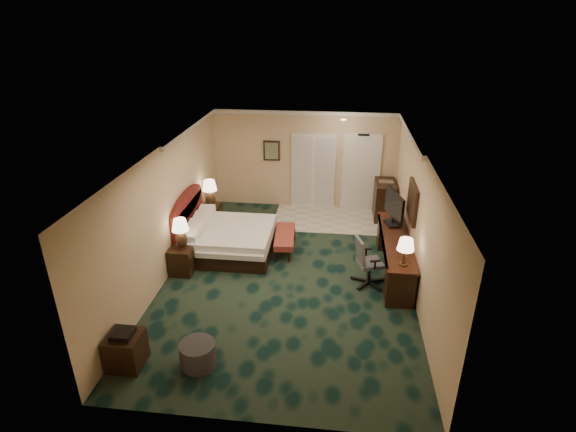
# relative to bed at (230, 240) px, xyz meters

# --- Properties ---
(floor) EXTENTS (5.00, 7.50, 0.00)m
(floor) POSITION_rel_bed_xyz_m (1.44, -0.85, -0.30)
(floor) COLOR black
(floor) RESTS_ON ground
(ceiling) EXTENTS (5.00, 7.50, 0.00)m
(ceiling) POSITION_rel_bed_xyz_m (1.44, -0.85, 2.40)
(ceiling) COLOR white
(ceiling) RESTS_ON wall_back
(wall_back) EXTENTS (5.00, 0.00, 2.70)m
(wall_back) POSITION_rel_bed_xyz_m (1.44, 2.90, 1.05)
(wall_back) COLOR #D0A78A
(wall_back) RESTS_ON ground
(wall_front) EXTENTS (5.00, 0.00, 2.70)m
(wall_front) POSITION_rel_bed_xyz_m (1.44, -4.60, 1.05)
(wall_front) COLOR #D0A78A
(wall_front) RESTS_ON ground
(wall_left) EXTENTS (0.00, 7.50, 2.70)m
(wall_left) POSITION_rel_bed_xyz_m (-1.06, -0.85, 1.05)
(wall_left) COLOR #D0A78A
(wall_left) RESTS_ON ground
(wall_right) EXTENTS (0.00, 7.50, 2.70)m
(wall_right) POSITION_rel_bed_xyz_m (3.94, -0.85, 1.05)
(wall_right) COLOR #D0A78A
(wall_right) RESTS_ON ground
(crown_molding) EXTENTS (5.00, 7.50, 0.10)m
(crown_molding) POSITION_rel_bed_xyz_m (1.44, -0.85, 2.35)
(crown_molding) COLOR white
(crown_molding) RESTS_ON wall_back
(tile_patch) EXTENTS (3.20, 1.70, 0.01)m
(tile_patch) POSITION_rel_bed_xyz_m (2.34, 2.05, -0.30)
(tile_patch) COLOR #BCB7A5
(tile_patch) RESTS_ON ground
(headboard) EXTENTS (0.12, 2.00, 1.40)m
(headboard) POSITION_rel_bed_xyz_m (-1.00, 0.15, 0.40)
(headboard) COLOR #4F0C0B
(headboard) RESTS_ON ground
(entry_door) EXTENTS (1.02, 0.06, 2.18)m
(entry_door) POSITION_rel_bed_xyz_m (2.99, 2.87, 0.75)
(entry_door) COLOR white
(entry_door) RESTS_ON ground
(closet_doors) EXTENTS (1.20, 0.06, 2.10)m
(closet_doors) POSITION_rel_bed_xyz_m (1.69, 2.86, 0.75)
(closet_doors) COLOR silver
(closet_doors) RESTS_ON ground
(wall_art) EXTENTS (0.45, 0.06, 0.55)m
(wall_art) POSITION_rel_bed_xyz_m (0.54, 2.86, 1.30)
(wall_art) COLOR #43654F
(wall_art) RESTS_ON wall_back
(wall_mirror) EXTENTS (0.05, 0.95, 0.75)m
(wall_mirror) POSITION_rel_bed_xyz_m (3.90, -0.25, 1.25)
(wall_mirror) COLOR white
(wall_mirror) RESTS_ON wall_right
(bed) EXTENTS (1.92, 1.78, 0.61)m
(bed) POSITION_rel_bed_xyz_m (0.00, 0.00, 0.00)
(bed) COLOR silver
(bed) RESTS_ON ground
(nightstand_near) EXTENTS (0.47, 0.53, 0.58)m
(nightstand_near) POSITION_rel_bed_xyz_m (-0.81, -0.97, -0.01)
(nightstand_near) COLOR black
(nightstand_near) RESTS_ON ground
(nightstand_far) EXTENTS (0.43, 0.49, 0.54)m
(nightstand_far) POSITION_rel_bed_xyz_m (-0.82, 1.41, -0.04)
(nightstand_far) COLOR black
(nightstand_far) RESTS_ON ground
(lamp_near) EXTENTS (0.39, 0.39, 0.65)m
(lamp_near) POSITION_rel_bed_xyz_m (-0.77, -0.97, 0.61)
(lamp_near) COLOR black
(lamp_near) RESTS_ON nightstand_near
(lamp_far) EXTENTS (0.46, 0.46, 0.69)m
(lamp_far) POSITION_rel_bed_xyz_m (-0.81, 1.35, 0.58)
(lamp_far) COLOR black
(lamp_far) RESTS_ON nightstand_far
(bed_bench) EXTENTS (0.52, 1.27, 0.42)m
(bed_bench) POSITION_rel_bed_xyz_m (1.22, 0.23, -0.09)
(bed_bench) COLOR maroon
(bed_bench) RESTS_ON ground
(ottoman) EXTENTS (0.58, 0.58, 0.40)m
(ottoman) POSITION_rel_bed_xyz_m (0.34, -3.62, -0.10)
(ottoman) COLOR #2D2D33
(ottoman) RESTS_ON ground
(side_table) EXTENTS (0.52, 0.52, 0.56)m
(side_table) POSITION_rel_bed_xyz_m (-0.77, -3.75, -0.02)
(side_table) COLOR black
(side_table) RESTS_ON ground
(desk) EXTENTS (0.59, 2.72, 0.78)m
(desk) POSITION_rel_bed_xyz_m (3.63, -0.44, 0.09)
(desk) COLOR black
(desk) RESTS_ON ground
(tv) EXTENTS (0.33, 0.96, 0.76)m
(tv) POSITION_rel_bed_xyz_m (3.62, 0.25, 0.86)
(tv) COLOR black
(tv) RESTS_ON desk
(desk_lamp) EXTENTS (0.36, 0.36, 0.55)m
(desk_lamp) POSITION_rel_bed_xyz_m (3.66, -1.49, 0.75)
(desk_lamp) COLOR black
(desk_lamp) RESTS_ON desk
(desk_chair) EXTENTS (0.75, 0.73, 1.04)m
(desk_chair) POSITION_rel_bed_xyz_m (3.10, -0.96, 0.22)
(desk_chair) COLOR #4E4E4E
(desk_chair) RESTS_ON ground
(minibar) EXTENTS (0.53, 0.95, 1.00)m
(minibar) POSITION_rel_bed_xyz_m (3.63, 2.35, 0.20)
(minibar) COLOR black
(minibar) RESTS_ON ground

